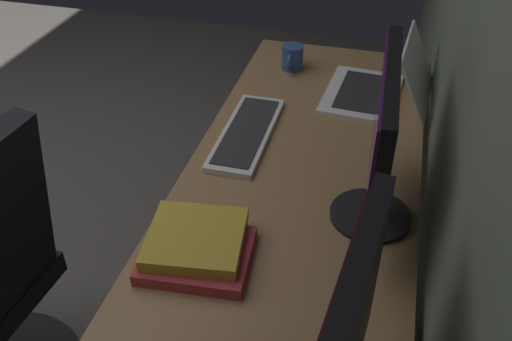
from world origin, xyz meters
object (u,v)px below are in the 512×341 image
(laptop_leftmost, at_px, (383,85))
(book_stack_near, at_px, (196,247))
(monitor_primary, at_px, (381,139))
(coffee_mug, at_px, (292,58))
(keyboard_main, at_px, (247,133))

(laptop_leftmost, distance_m, book_stack_near, 0.91)
(monitor_primary, height_order, laptop_leftmost, monitor_primary)
(book_stack_near, relative_size, coffee_mug, 2.19)
(keyboard_main, relative_size, coffee_mug, 3.56)
(laptop_leftmost, relative_size, coffee_mug, 3.06)
(laptop_leftmost, bearing_deg, coffee_mug, -112.79)
(book_stack_near, height_order, coffee_mug, coffee_mug)
(keyboard_main, xyz_separation_m, book_stack_near, (0.51, 0.02, 0.02))
(laptop_leftmost, xyz_separation_m, book_stack_near, (0.84, -0.35, -0.02))
(coffee_mug, bearing_deg, laptop_leftmost, 67.21)
(monitor_primary, relative_size, laptop_leftmost, 1.31)
(laptop_leftmost, height_order, book_stack_near, laptop_leftmost)
(keyboard_main, bearing_deg, laptop_leftmost, 131.29)
(book_stack_near, bearing_deg, keyboard_main, -177.33)
(monitor_primary, distance_m, coffee_mug, 0.85)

